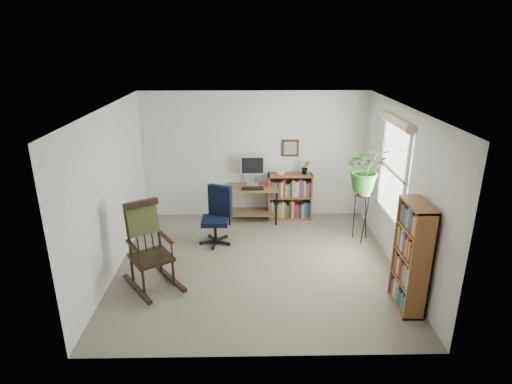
{
  "coord_description": "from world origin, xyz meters",
  "views": [
    {
      "loc": [
        -0.11,
        -5.8,
        3.31
      ],
      "look_at": [
        0.0,
        0.4,
        1.05
      ],
      "focal_mm": 30.0,
      "sensor_mm": 36.0,
      "label": 1
    }
  ],
  "objects_px": {
    "desk": "(253,204)",
    "tall_bookshelf": "(412,257)",
    "office_chair": "(215,216)",
    "rocking_chair": "(150,246)",
    "low_bookshelf": "(290,196)"
  },
  "relations": [
    {
      "from": "desk",
      "to": "rocking_chair",
      "type": "relative_size",
      "value": 0.76
    },
    {
      "from": "rocking_chair",
      "to": "low_bookshelf",
      "type": "xyz_separation_m",
      "value": [
        2.13,
        2.38,
        -0.18
      ]
    },
    {
      "from": "office_chair",
      "to": "tall_bookshelf",
      "type": "bearing_deg",
      "value": -10.92
    },
    {
      "from": "office_chair",
      "to": "tall_bookshelf",
      "type": "distance_m",
      "value": 3.19
    },
    {
      "from": "tall_bookshelf",
      "to": "office_chair",
      "type": "bearing_deg",
      "value": 144.67
    },
    {
      "from": "office_chair",
      "to": "tall_bookshelf",
      "type": "xyz_separation_m",
      "value": [
        2.6,
        -1.84,
        0.22
      ]
    },
    {
      "from": "office_chair",
      "to": "desk",
      "type": "bearing_deg",
      "value": 80.6
    },
    {
      "from": "desk",
      "to": "rocking_chair",
      "type": "distance_m",
      "value": 2.68
    },
    {
      "from": "office_chair",
      "to": "low_bookshelf",
      "type": "xyz_separation_m",
      "value": [
        1.35,
        1.07,
        -0.06
      ]
    },
    {
      "from": "desk",
      "to": "office_chair",
      "type": "xyz_separation_m",
      "value": [
        -0.64,
        -0.95,
        0.16
      ]
    },
    {
      "from": "office_chair",
      "to": "rocking_chair",
      "type": "bearing_deg",
      "value": -96.45
    },
    {
      "from": "desk",
      "to": "office_chair",
      "type": "bearing_deg",
      "value": -123.81
    },
    {
      "from": "desk",
      "to": "tall_bookshelf",
      "type": "height_order",
      "value": "tall_bookshelf"
    },
    {
      "from": "low_bookshelf",
      "to": "office_chair",
      "type": "bearing_deg",
      "value": -141.46
    },
    {
      "from": "low_bookshelf",
      "to": "tall_bookshelf",
      "type": "xyz_separation_m",
      "value": [
        1.25,
        -2.92,
        0.28
      ]
    }
  ]
}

